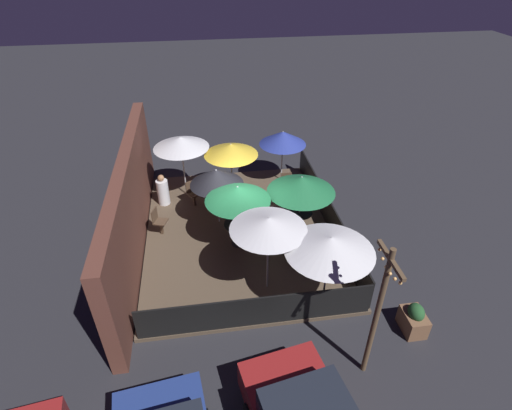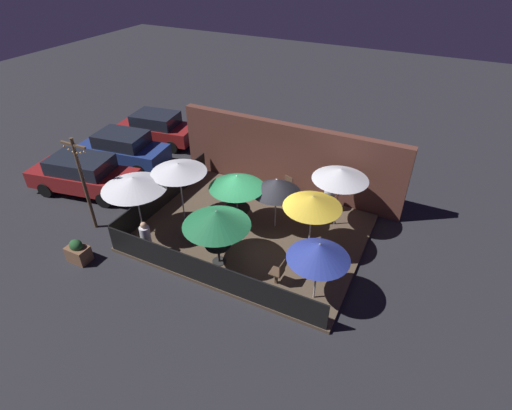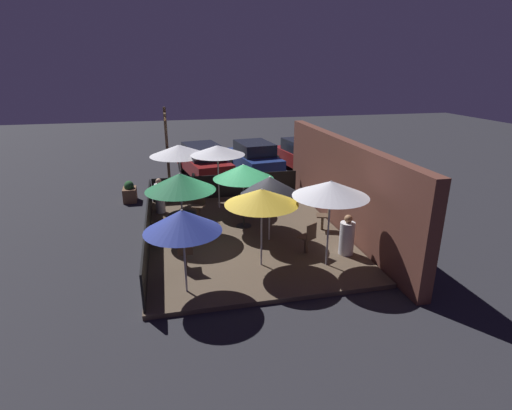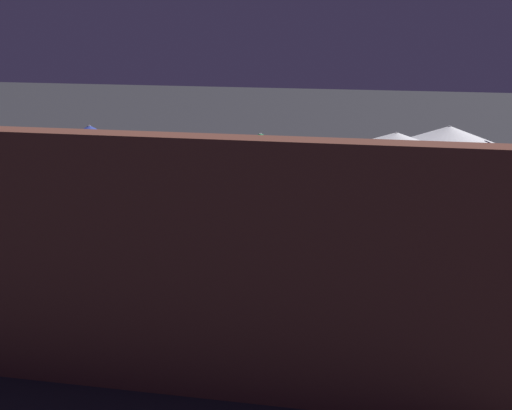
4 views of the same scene
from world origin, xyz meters
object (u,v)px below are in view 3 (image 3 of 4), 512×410
(patio_chair_2, at_px, (308,237))
(patio_umbrella_7, at_px, (182,221))
(patio_chair_0, at_px, (325,215))
(parked_car_2, at_px, (302,155))
(patio_umbrella_2, at_px, (331,189))
(patio_umbrella_0, at_px, (243,172))
(patio_umbrella_6, at_px, (270,185))
(dining_table_1, at_px, (183,219))
(planter_box, at_px, (130,192))
(parked_car_1, at_px, (254,157))
(patio_chair_3, at_px, (185,251))
(patron_0, at_px, (347,237))
(patio_umbrella_5, at_px, (262,197))
(parked_car_0, at_px, (203,161))
(dining_table_0, at_px, (244,209))
(patio_umbrella_1, at_px, (180,182))
(patio_umbrella_4, at_px, (218,150))
(patron_1, at_px, (160,197))
(light_post, at_px, (167,146))
(patio_umbrella_3, at_px, (179,150))
(patio_chair_1, at_px, (199,205))

(patio_chair_2, bearing_deg, patio_umbrella_7, 80.62)
(patio_chair_0, height_order, parked_car_2, parked_car_2)
(patio_umbrella_2, bearing_deg, patio_umbrella_0, -152.66)
(patio_umbrella_6, relative_size, patio_chair_2, 2.15)
(patio_umbrella_2, height_order, dining_table_1, patio_umbrella_2)
(patio_chair_0, height_order, planter_box, patio_chair_0)
(planter_box, relative_size, parked_car_1, 0.20)
(patio_umbrella_7, height_order, patio_chair_3, patio_umbrella_7)
(patron_0, height_order, planter_box, patron_0)
(patio_umbrella_0, distance_m, patio_umbrella_5, 2.83)
(patio_chair_0, xyz_separation_m, parked_car_0, (-7.87, -3.18, 0.20))
(patron_0, height_order, parked_car_0, parked_car_0)
(patio_umbrella_0, relative_size, dining_table_0, 2.31)
(patio_umbrella_1, distance_m, parked_car_2, 10.12)
(patio_umbrella_6, xyz_separation_m, patio_chair_3, (1.29, -2.64, -1.28))
(patio_umbrella_5, xyz_separation_m, patio_umbrella_7, (0.93, -2.07, -0.13))
(patio_umbrella_1, height_order, patio_chair_2, patio_umbrella_1)
(patio_umbrella_6, relative_size, parked_car_1, 0.48)
(patio_umbrella_4, relative_size, patron_1, 1.85)
(patio_umbrella_4, relative_size, planter_box, 2.79)
(patron_0, bearing_deg, patio_umbrella_5, -105.90)
(patio_umbrella_1, bearing_deg, light_post, -176.61)
(patio_chair_0, relative_size, patio_chair_3, 1.04)
(patio_umbrella_2, height_order, parked_car_2, patio_umbrella_2)
(patio_umbrella_3, relative_size, parked_car_1, 0.55)
(patio_umbrella_0, bearing_deg, light_post, -154.01)
(dining_table_0, bearing_deg, parked_car_0, -174.64)
(parked_car_0, bearing_deg, patio_chair_2, 1.87)
(patio_umbrella_6, bearing_deg, patio_umbrella_0, -156.58)
(patio_umbrella_4, xyz_separation_m, parked_car_1, (-5.11, 2.51, -1.50))
(dining_table_0, height_order, patio_chair_0, patio_chair_0)
(patio_umbrella_4, height_order, dining_table_0, patio_umbrella_4)
(patio_umbrella_2, relative_size, patio_chair_0, 2.49)
(planter_box, height_order, parked_car_1, parked_car_1)
(patio_chair_1, relative_size, parked_car_1, 0.22)
(patio_umbrella_3, relative_size, parked_car_2, 0.56)
(dining_table_1, bearing_deg, planter_box, -155.96)
(patio_umbrella_3, height_order, patron_1, patio_umbrella_3)
(patio_umbrella_6, bearing_deg, patio_umbrella_3, -149.36)
(patron_0, bearing_deg, patio_chair_3, -110.45)
(light_post, bearing_deg, patron_0, 32.66)
(patio_chair_1, height_order, light_post, light_post)
(parked_car_1, bearing_deg, dining_table_0, -22.80)
(patron_0, height_order, light_post, light_post)
(patio_chair_0, relative_size, patron_0, 0.80)
(dining_table_1, bearing_deg, patio_chair_1, 156.06)
(patio_umbrella_6, relative_size, patio_chair_3, 2.23)
(parked_car_0, bearing_deg, patio_umbrella_4, -9.32)
(patio_chair_1, bearing_deg, parked_car_0, -163.30)
(patio_umbrella_2, xyz_separation_m, patio_umbrella_4, (-5.23, -2.22, 0.06))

